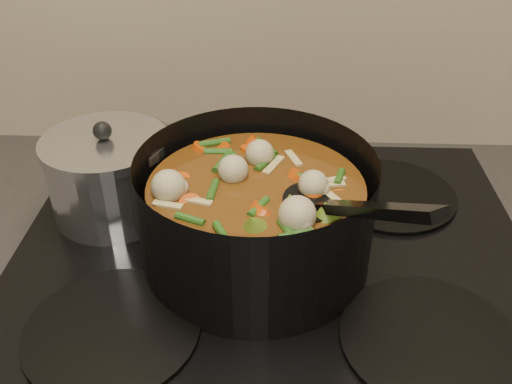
{
  "coord_description": "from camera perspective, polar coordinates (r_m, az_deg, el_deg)",
  "views": [
    {
      "loc": [
        0.0,
        1.4,
        1.37
      ],
      "look_at": [
        -0.02,
        1.93,
        1.02
      ],
      "focal_mm": 40.0,
      "sensor_mm": 36.0,
      "label": 1
    }
  ],
  "objects": [
    {
      "name": "stovetop",
      "position": [
        0.69,
        1.58,
        -6.75
      ],
      "size": [
        0.62,
        0.54,
        0.03
      ],
      "color": "black",
      "rests_on": "counter"
    },
    {
      "name": "stockpot",
      "position": [
        0.65,
        0.05,
        -2.21
      ],
      "size": [
        0.33,
        0.35,
        0.2
      ],
      "rotation": [
        0.0,
        0.0,
        0.32
      ],
      "color": "black",
      "rests_on": "stovetop"
    },
    {
      "name": "saucepan",
      "position": [
        0.75,
        -14.41,
        1.59
      ],
      "size": [
        0.16,
        0.16,
        0.13
      ],
      "rotation": [
        0.0,
        0.0,
        0.2
      ],
      "color": "silver",
      "rests_on": "stovetop"
    }
  ]
}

